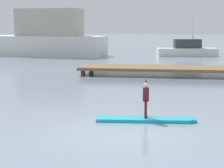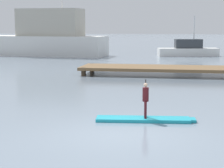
# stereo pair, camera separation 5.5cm
# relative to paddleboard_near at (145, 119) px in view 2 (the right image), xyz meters

# --- Properties ---
(ground_plane) EXTENTS (240.00, 240.00, 0.00)m
(ground_plane) POSITION_rel_paddleboard_near_xyz_m (-0.57, -1.70, -0.05)
(ground_plane) COLOR gray
(paddleboard_near) EXTENTS (3.12, 0.94, 0.10)m
(paddleboard_near) POSITION_rel_paddleboard_near_xyz_m (0.00, 0.00, 0.00)
(paddleboard_near) COLOR #1E9EB2
(paddleboard_near) RESTS_ON ground
(paddler_child_solo) EXTENTS (0.21, 0.39, 1.19)m
(paddler_child_solo) POSITION_rel_paddleboard_near_xyz_m (-0.00, 0.01, 0.67)
(paddler_child_solo) COLOR #4C1419
(paddler_child_solo) RESTS_ON paddleboard_near
(fishing_boat_white_large) EXTENTS (13.93, 4.86, 10.89)m
(fishing_boat_white_large) POSITION_rel_paddleboard_near_xyz_m (-12.53, 26.31, 1.62)
(fishing_boat_white_large) COLOR silver
(fishing_boat_white_large) RESTS_ON ground
(fishing_boat_green_midground) EXTENTS (5.82, 2.71, 3.78)m
(fishing_boat_green_midground) POSITION_rel_paddleboard_near_xyz_m (1.46, 27.84, 0.54)
(fishing_boat_green_midground) COLOR silver
(fishing_boat_green_midground) RESTS_ON ground
(floating_dock) EXTENTS (9.27, 2.88, 0.49)m
(floating_dock) POSITION_rel_paddleboard_near_xyz_m (-0.32, 12.25, 0.35)
(floating_dock) COLOR brown
(floating_dock) RESTS_ON ground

